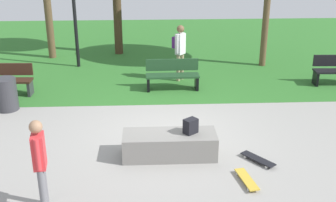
{
  "coord_description": "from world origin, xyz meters",
  "views": [
    {
      "loc": [
        -0.4,
        -9.34,
        4.54
      ],
      "look_at": [
        0.03,
        -0.46,
        1.01
      ],
      "focal_mm": 46.12,
      "sensor_mm": 36.0,
      "label": 1
    }
  ],
  "objects_px": {
    "park_bench_by_oak": "(172,74)",
    "pedestrian_with_backpack": "(180,47)",
    "park_bench_center_lawn": "(5,79)",
    "trash_bin": "(6,94)",
    "concrete_ledge": "(170,145)",
    "skateboard_by_ledge": "(247,179)",
    "backpack_on_ledge": "(191,126)",
    "skateboard_spare": "(258,159)",
    "skater_performing_trick": "(40,159)"
  },
  "relations": [
    {
      "from": "park_bench_by_oak",
      "to": "pedestrian_with_backpack",
      "type": "bearing_deg",
      "value": 72.05
    },
    {
      "from": "park_bench_center_lawn",
      "to": "pedestrian_with_backpack",
      "type": "relative_size",
      "value": 0.9
    },
    {
      "from": "park_bench_center_lawn",
      "to": "trash_bin",
      "type": "relative_size",
      "value": 1.83
    },
    {
      "from": "concrete_ledge",
      "to": "park_bench_by_oak",
      "type": "height_order",
      "value": "park_bench_by_oak"
    },
    {
      "from": "skateboard_by_ledge",
      "to": "pedestrian_with_backpack",
      "type": "bearing_deg",
      "value": 97.85
    },
    {
      "from": "pedestrian_with_backpack",
      "to": "backpack_on_ledge",
      "type": "bearing_deg",
      "value": -91.56
    },
    {
      "from": "park_bench_center_lawn",
      "to": "pedestrian_with_backpack",
      "type": "xyz_separation_m",
      "value": [
        5.21,
        1.07,
        0.6
      ]
    },
    {
      "from": "skateboard_spare",
      "to": "pedestrian_with_backpack",
      "type": "height_order",
      "value": "pedestrian_with_backpack"
    },
    {
      "from": "skateboard_spare",
      "to": "park_bench_center_lawn",
      "type": "relative_size",
      "value": 0.47
    },
    {
      "from": "backpack_on_ledge",
      "to": "park_bench_center_lawn",
      "type": "bearing_deg",
      "value": -76.47
    },
    {
      "from": "skateboard_spare",
      "to": "skateboard_by_ledge",
      "type": "bearing_deg",
      "value": -117.91
    },
    {
      "from": "trash_bin",
      "to": "pedestrian_with_backpack",
      "type": "relative_size",
      "value": 0.49
    },
    {
      "from": "trash_bin",
      "to": "skater_performing_trick",
      "type": "bearing_deg",
      "value": -66.53
    },
    {
      "from": "concrete_ledge",
      "to": "backpack_on_ledge",
      "type": "height_order",
      "value": "backpack_on_ledge"
    },
    {
      "from": "concrete_ledge",
      "to": "skateboard_spare",
      "type": "height_order",
      "value": "concrete_ledge"
    },
    {
      "from": "trash_bin",
      "to": "park_bench_center_lawn",
      "type": "bearing_deg",
      "value": 107.78
    },
    {
      "from": "concrete_ledge",
      "to": "trash_bin",
      "type": "distance_m",
      "value": 5.09
    },
    {
      "from": "skateboard_spare",
      "to": "trash_bin",
      "type": "xyz_separation_m",
      "value": [
        -6.09,
        3.14,
        0.38
      ]
    },
    {
      "from": "skateboard_spare",
      "to": "park_bench_center_lawn",
      "type": "height_order",
      "value": "park_bench_center_lawn"
    },
    {
      "from": "concrete_ledge",
      "to": "backpack_on_ledge",
      "type": "bearing_deg",
      "value": 2.44
    },
    {
      "from": "skateboard_by_ledge",
      "to": "park_bench_by_oak",
      "type": "xyz_separation_m",
      "value": [
        -1.13,
        5.31,
        0.42
      ]
    },
    {
      "from": "skateboard_by_ledge",
      "to": "concrete_ledge",
      "type": "bearing_deg",
      "value": 142.18
    },
    {
      "from": "skateboard_by_ledge",
      "to": "skateboard_spare",
      "type": "bearing_deg",
      "value": 62.09
    },
    {
      "from": "skater_performing_trick",
      "to": "pedestrian_with_backpack",
      "type": "xyz_separation_m",
      "value": [
        2.86,
        6.81,
        0.1
      ]
    },
    {
      "from": "backpack_on_ledge",
      "to": "park_bench_center_lawn",
      "type": "distance_m",
      "value": 6.45
    },
    {
      "from": "skateboard_spare",
      "to": "park_bench_by_oak",
      "type": "distance_m",
      "value": 4.81
    },
    {
      "from": "concrete_ledge",
      "to": "park_bench_by_oak",
      "type": "bearing_deg",
      "value": 85.85
    },
    {
      "from": "concrete_ledge",
      "to": "trash_bin",
      "type": "height_order",
      "value": "trash_bin"
    },
    {
      "from": "backpack_on_ledge",
      "to": "trash_bin",
      "type": "distance_m",
      "value": 5.46
    },
    {
      "from": "skateboard_by_ledge",
      "to": "trash_bin",
      "type": "bearing_deg",
      "value": 145.48
    },
    {
      "from": "skater_performing_trick",
      "to": "skateboard_spare",
      "type": "relative_size",
      "value": 2.21
    },
    {
      "from": "park_bench_center_lawn",
      "to": "trash_bin",
      "type": "bearing_deg",
      "value": -72.22
    },
    {
      "from": "skateboard_spare",
      "to": "skater_performing_trick",
      "type": "bearing_deg",
      "value": -161.1
    },
    {
      "from": "park_bench_by_oak",
      "to": "trash_bin",
      "type": "xyz_separation_m",
      "value": [
        -4.55,
        -1.4,
        -0.04
      ]
    },
    {
      "from": "backpack_on_ledge",
      "to": "skateboard_by_ledge",
      "type": "height_order",
      "value": "backpack_on_ledge"
    },
    {
      "from": "skateboard_by_ledge",
      "to": "park_bench_center_lawn",
      "type": "relative_size",
      "value": 0.51
    },
    {
      "from": "skater_performing_trick",
      "to": "trash_bin",
      "type": "distance_m",
      "value": 4.99
    },
    {
      "from": "concrete_ledge",
      "to": "pedestrian_with_backpack",
      "type": "bearing_deg",
      "value": 83.42
    },
    {
      "from": "skateboard_by_ledge",
      "to": "trash_bin",
      "type": "xyz_separation_m",
      "value": [
        -5.68,
        3.91,
        0.38
      ]
    },
    {
      "from": "backpack_on_ledge",
      "to": "park_bench_by_oak",
      "type": "height_order",
      "value": "park_bench_by_oak"
    },
    {
      "from": "park_bench_by_oak",
      "to": "concrete_ledge",
      "type": "bearing_deg",
      "value": -94.15
    },
    {
      "from": "skater_performing_trick",
      "to": "skateboard_by_ledge",
      "type": "bearing_deg",
      "value": 9.79
    },
    {
      "from": "trash_bin",
      "to": "concrete_ledge",
      "type": "bearing_deg",
      "value": -33.34
    },
    {
      "from": "backpack_on_ledge",
      "to": "skateboard_spare",
      "type": "relative_size",
      "value": 0.42
    },
    {
      "from": "skateboard_spare",
      "to": "trash_bin",
      "type": "height_order",
      "value": "trash_bin"
    },
    {
      "from": "skateboard_spare",
      "to": "backpack_on_ledge",
      "type": "bearing_deg",
      "value": 165.41
    },
    {
      "from": "backpack_on_ledge",
      "to": "trash_bin",
      "type": "height_order",
      "value": "trash_bin"
    },
    {
      "from": "backpack_on_ledge",
      "to": "skateboard_by_ledge",
      "type": "xyz_separation_m",
      "value": [
        0.99,
        -1.13,
        -0.63
      ]
    },
    {
      "from": "skateboard_spare",
      "to": "pedestrian_with_backpack",
      "type": "relative_size",
      "value": 0.42
    },
    {
      "from": "backpack_on_ledge",
      "to": "skateboard_spare",
      "type": "distance_m",
      "value": 1.57
    }
  ]
}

